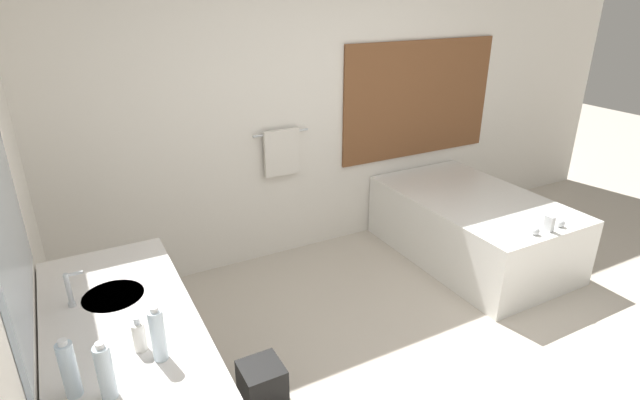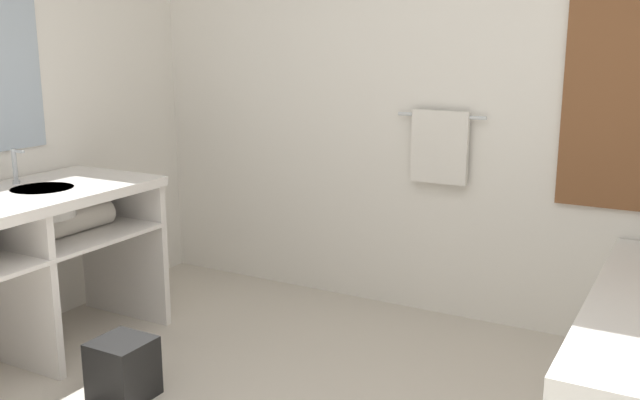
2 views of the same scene
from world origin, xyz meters
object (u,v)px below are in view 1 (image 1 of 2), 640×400
Objects in this scene: water_bottle_2 at (158,335)px; water_bottle_3 at (69,369)px; water_bottle_1 at (105,372)px; bathtub at (471,223)px; soap_dispenser at (139,336)px; waste_bin at (262,385)px.

water_bottle_2 is 1.00× the size of water_bottle_3.
water_bottle_1 is 0.14m from water_bottle_3.
water_bottle_2 is at bearing 29.87° from water_bottle_1.
water_bottle_2 reaches higher than water_bottle_1.
water_bottle_1 is (-3.13, -1.26, 0.64)m from bathtub.
bathtub is 6.72× the size of water_bottle_2.
water_bottle_2 reaches higher than soap_dispenser.
water_bottle_3 reaches higher than bathtub.
soap_dispenser is 1.04m from waste_bin.
water_bottle_1 is 0.27m from soap_dispenser.
bathtub is 10.57× the size of soap_dispenser.
water_bottle_3 reaches higher than waste_bin.
bathtub is at bearing 19.28° from soap_dispenser.
water_bottle_3 is 0.31m from soap_dispenser.
water_bottle_3 is at bearing -171.64° from water_bottle_2.
bathtub is 6.28× the size of waste_bin.
soap_dispenser reaches higher than bathtub.
soap_dispenser is at bearing -156.62° from waste_bin.
water_bottle_3 is at bearing 147.37° from water_bottle_1.
water_bottle_3 is at bearing -151.51° from soap_dispenser.
waste_bin is (0.57, 0.37, -0.83)m from water_bottle_2.
water_bottle_2 is 1.07m from waste_bin.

